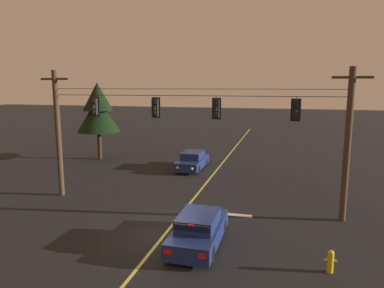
% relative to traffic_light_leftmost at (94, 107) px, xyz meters
% --- Properties ---
extents(ground_plane, '(180.00, 180.00, 0.00)m').
position_rel_traffic_light_leftmost_xyz_m(ground_plane, '(5.46, -3.93, -5.42)').
color(ground_plane, black).
extents(lane_centre_stripe, '(0.14, 60.00, 0.01)m').
position_rel_traffic_light_leftmost_xyz_m(lane_centre_stripe, '(5.46, 6.02, -5.41)').
color(lane_centre_stripe, '#D1C64C').
rests_on(lane_centre_stripe, ground).
extents(stop_bar_paint, '(3.40, 0.36, 0.01)m').
position_rel_traffic_light_leftmost_xyz_m(stop_bar_paint, '(7.36, -0.58, -5.41)').
color(stop_bar_paint, silver).
rests_on(stop_bar_paint, ground).
extents(signal_span_assembly, '(17.68, 0.32, 7.47)m').
position_rel_traffic_light_leftmost_xyz_m(signal_span_assembly, '(5.46, 0.02, -1.53)').
color(signal_span_assembly, '#423021').
rests_on(signal_span_assembly, ground).
extents(traffic_light_leftmost, '(0.48, 0.41, 1.22)m').
position_rel_traffic_light_leftmost_xyz_m(traffic_light_leftmost, '(0.00, 0.00, 0.00)').
color(traffic_light_leftmost, black).
extents(traffic_light_left_inner, '(0.48, 0.41, 1.22)m').
position_rel_traffic_light_leftmost_xyz_m(traffic_light_left_inner, '(3.67, 0.00, 0.00)').
color(traffic_light_left_inner, black).
extents(traffic_light_centre, '(0.48, 0.41, 1.22)m').
position_rel_traffic_light_leftmost_xyz_m(traffic_light_centre, '(7.01, 0.00, 0.00)').
color(traffic_light_centre, black).
extents(traffic_light_right_inner, '(0.48, 0.41, 1.22)m').
position_rel_traffic_light_leftmost_xyz_m(traffic_light_right_inner, '(10.96, 0.00, 0.00)').
color(traffic_light_right_inner, black).
extents(car_waiting_near_lane, '(1.80, 4.33, 1.39)m').
position_rel_traffic_light_leftmost_xyz_m(car_waiting_near_lane, '(7.17, -4.34, -4.77)').
color(car_waiting_near_lane, navy).
rests_on(car_waiting_near_lane, ground).
extents(car_oncoming_lead, '(1.80, 4.42, 1.39)m').
position_rel_traffic_light_leftmost_xyz_m(car_oncoming_lead, '(3.49, 8.61, -4.77)').
color(car_oncoming_lead, navy).
rests_on(car_oncoming_lead, ground).
extents(tree_verge_near, '(3.79, 3.79, 6.87)m').
position_rel_traffic_light_leftmost_xyz_m(tree_verge_near, '(-5.58, 10.10, -0.95)').
color(tree_verge_near, '#332316').
rests_on(tree_verge_near, ground).
extents(fire_hydrant, '(0.44, 0.22, 0.84)m').
position_rel_traffic_light_leftmost_xyz_m(fire_hydrant, '(12.24, -5.30, -4.98)').
color(fire_hydrant, gold).
rests_on(fire_hydrant, ground).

